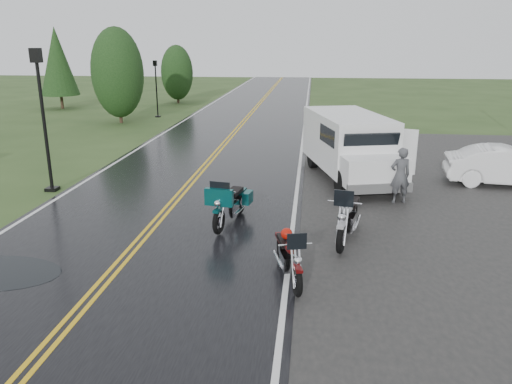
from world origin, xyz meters
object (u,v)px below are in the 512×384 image
at_px(sedan_white, 507,167).
at_px(motorcycle_red, 297,269).
at_px(motorcycle_teal, 218,211).
at_px(van_white, 343,160).
at_px(lamp_post_near_left, 44,121).
at_px(lamp_post_far_left, 156,89).
at_px(person_at_van, 400,176).
at_px(motorcycle_silver, 342,226).

bearing_deg(sedan_white, motorcycle_red, 148.01).
height_order(motorcycle_teal, van_white, van_white).
height_order(motorcycle_teal, lamp_post_near_left, lamp_post_near_left).
relative_size(sedan_white, lamp_post_far_left, 1.11).
bearing_deg(motorcycle_red, person_at_van, 50.56).
distance_m(lamp_post_near_left, lamp_post_far_left, 17.01).
bearing_deg(van_white, sedan_white, 2.52).
relative_size(motorcycle_teal, sedan_white, 0.57).
bearing_deg(person_at_van, sedan_white, -161.86).
distance_m(sedan_white, lamp_post_near_left, 15.75).
bearing_deg(van_white, lamp_post_far_left, 109.73).
distance_m(motorcycle_silver, person_at_van, 4.65).
xyz_separation_m(motorcycle_red, lamp_post_far_left, (-10.00, 23.44, 1.22)).
xyz_separation_m(motorcycle_teal, van_white, (3.34, 3.97, 0.50)).
bearing_deg(motorcycle_red, van_white, 65.56).
relative_size(person_at_van, sedan_white, 0.43).
height_order(motorcycle_teal, lamp_post_far_left, lamp_post_far_left).
relative_size(van_white, sedan_white, 1.48).
bearing_deg(motorcycle_teal, lamp_post_far_left, 121.44).
distance_m(motorcycle_silver, van_white, 4.87).
bearing_deg(lamp_post_near_left, sedan_white, 8.48).
relative_size(van_white, lamp_post_near_left, 1.29).
relative_size(motorcycle_teal, van_white, 0.39).
xyz_separation_m(motorcycle_teal, lamp_post_near_left, (-6.38, 3.45, 1.66)).
height_order(van_white, lamp_post_near_left, lamp_post_near_left).
relative_size(motorcycle_red, motorcycle_silver, 0.84).
bearing_deg(motorcycle_silver, motorcycle_teal, 176.76).
bearing_deg(motorcycle_silver, person_at_van, 77.21).
bearing_deg(motorcycle_silver, motorcycle_red, -101.11).
bearing_deg(sedan_white, person_at_van, 127.50).
xyz_separation_m(motorcycle_red, motorcycle_teal, (-2.12, 3.06, 0.07)).
height_order(motorcycle_teal, motorcycle_silver, motorcycle_silver).
xyz_separation_m(van_white, lamp_post_near_left, (-9.72, -0.53, 1.17)).
xyz_separation_m(sedan_white, lamp_post_near_left, (-15.49, -2.31, 1.68)).
bearing_deg(motorcycle_silver, lamp_post_near_left, 168.06).
height_order(van_white, person_at_van, van_white).
distance_m(motorcycle_teal, lamp_post_near_left, 7.44).
distance_m(van_white, lamp_post_far_left, 19.89).
bearing_deg(sedan_white, lamp_post_far_left, 55.71).
relative_size(person_at_van, lamp_post_far_left, 0.47).
height_order(motorcycle_red, sedan_white, sedan_white).
height_order(motorcycle_silver, lamp_post_near_left, lamp_post_near_left).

